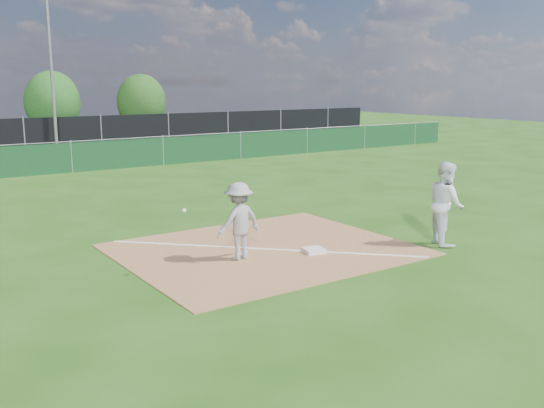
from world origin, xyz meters
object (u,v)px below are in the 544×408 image
Objects in this scene: light_pole at (52,74)px; play_at_first at (239,221)px; runner at (446,203)px; car_mid at (26,133)px; car_right at (111,131)px; tree_mid at (52,102)px; tree_right at (141,102)px; first_base at (314,250)px.

play_at_first is at bearing -96.06° from light_pole.
light_pole is at bearing 33.17° from runner.
car_right is at bearing -97.00° from car_mid.
car_right is 6.73m from tree_mid.
car_mid is at bearing 79.17° from car_right.
runner is (4.46, -1.57, 0.12)m from play_at_first.
tree_right reaches higher than play_at_first.
car_right is (2.25, 27.65, -0.29)m from runner.
light_pole is 5.32m from car_mid.
play_at_first is 26.94m from car_right.
first_base is 26.68m from car_mid.
car_right is at bearing 75.59° from play_at_first.
tree_right reaches higher than first_base.
light_pole reaches higher than runner.
tree_mid is (0.55, 33.97, 1.30)m from runner.
runner is at bearing 179.46° from car_mid.
light_pole is 22.37m from play_at_first.
car_mid is 4.92m from car_right.
car_right is (5.14, 26.59, 0.59)m from first_base.
car_mid reaches higher than first_base.
runner is 0.43× the size of tree_mid.
light_pole is at bearing -104.40° from tree_mid.
light_pole reaches higher than first_base.
car_right is (6.70, 26.09, -0.17)m from play_at_first.
first_base is 0.10× the size of car_mid.
tree_right is (6.78, 33.58, 1.22)m from runner.
light_pole is 6.85m from car_right.
car_mid is at bearing -117.31° from tree_mid.
runner is 0.45× the size of tree_right.
light_pole is 4.26× the size of runner.
tree_right is at bearing 70.66° from play_at_first.
tree_right is (11.24, 32.02, 1.34)m from play_at_first.
car_mid is 7.18m from tree_mid.
tree_right is at bearing 16.62° from runner.
car_right is 1.06× the size of tree_right.
car_mid is at bearing 89.52° from first_base.
light_pole reaches higher than play_at_first.
tree_mid is 1.04× the size of tree_right.
first_base is 33.15m from tree_mid.
first_base is 0.09× the size of car_right.
light_pole is 1.84× the size of tree_mid.
first_base is 0.10× the size of tree_right.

